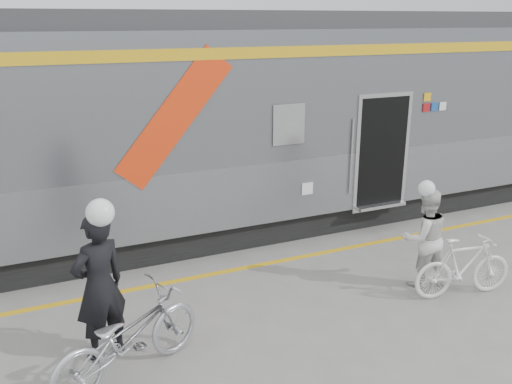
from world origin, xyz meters
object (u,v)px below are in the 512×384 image
bicycle_left (128,337)px  woman (424,238)px  bicycle_right (463,267)px  man (99,286)px

bicycle_left → woman: woman is taller
bicycle_left → bicycle_right: bicycle_left is taller
man → bicycle_right: 5.18m
man → bicycle_left: man is taller
bicycle_left → woman: bearing=-107.4°
man → bicycle_left: size_ratio=0.95×
bicycle_right → bicycle_left: bearing=99.4°
man → bicycle_right: bearing=149.8°
bicycle_left → bicycle_right: bearing=-114.1°
bicycle_right → man: bearing=93.3°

